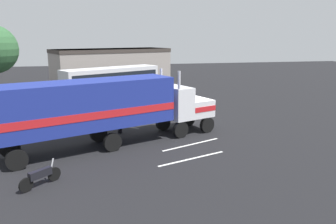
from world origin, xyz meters
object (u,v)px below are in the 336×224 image
Objects in this scene: person_bystander at (119,121)px; motorcycle at (41,176)px; semi_truck at (105,106)px; parked_bus at (112,80)px; parked_car at (24,105)px.

person_bystander reaches higher than motorcycle.
semi_truck is 1.30× the size of parked_bus.
semi_truck is 8.66× the size of person_bystander.
parked_bus reaches higher than parked_car.
person_bystander is 13.87m from parked_bus.
parked_bus is 22.13m from motorcycle.
person_bystander is at bearing -45.36° from parked_car.
parked_car is (-7.68, 7.77, -0.09)m from person_bystander.
person_bystander is at bearing 69.05° from semi_truck.
person_bystander is 0.15× the size of parked_bus.
parked_car is (-7.99, -6.05, -1.26)m from parked_bus.
person_bystander is at bearing 61.64° from motorcycle.
motorcycle is at bearing -77.41° from parked_car.
person_bystander reaches higher than parked_car.
semi_truck reaches higher than parked_car.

